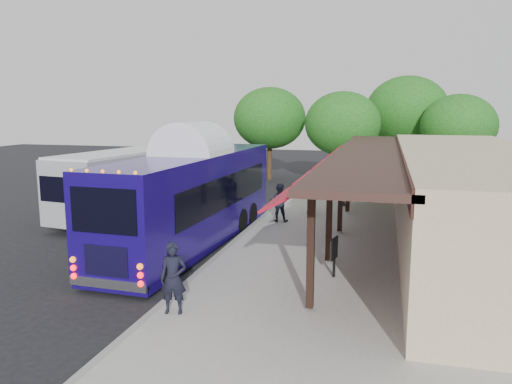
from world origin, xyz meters
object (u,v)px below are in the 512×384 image
Objects in this scene: ped_c at (312,197)px; coach_bus at (193,193)px; city_bus at (149,176)px; ped_d at (343,189)px; ped_a at (173,278)px; sign_board at (334,250)px; ped_b at (279,202)px.

coach_bus is at bearing 21.08° from ped_c.
city_bus is 8.13m from ped_c.
ped_d is at bearing 25.67° from city_bus.
ped_c is at bearing 76.69° from ped_d.
coach_bus is at bearing 95.36° from ped_a.
ped_a reaches higher than sign_board.
coach_bus is 6.53× the size of ped_a.
ped_c is 9.07m from sign_board.
city_bus is 13.51m from ped_a.
city_bus reaches higher than ped_c.
ped_a is at bearing 86.29° from ped_b.
sign_board is (3.10, -6.80, -0.03)m from ped_b.
ped_d reaches higher than ped_c.
coach_bus is 9.69m from ped_d.
coach_bus is at bearing 75.18° from ped_d.
ped_d is (2.41, 4.36, 0.04)m from ped_b.
ped_d is (2.80, 14.80, -0.00)m from ped_a.
ped_b reaches higher than sign_board.
sign_board is at bearing -31.31° from city_bus.
ped_b is (6.91, -1.38, -0.74)m from city_bus.
sign_board is at bearing 108.95° from ped_d.
ped_a is at bearing -69.90° from coach_bus.
ped_a is 15.06m from ped_d.
sign_board is (1.96, -8.85, 0.05)m from ped_c.
sign_board is at bearing 33.84° from ped_a.
ped_d is (4.85, 8.34, -0.93)m from coach_bus.
coach_bus is 7.09m from ped_c.
ped_d is at bearing 105.52° from sign_board.
ped_c is 0.87× the size of ped_d.
ped_a reaches higher than ped_c.
city_bus reaches higher than ped_a.
coach_bus is 7.53× the size of ped_c.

